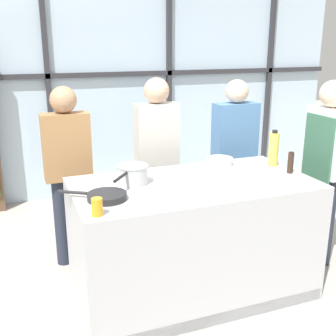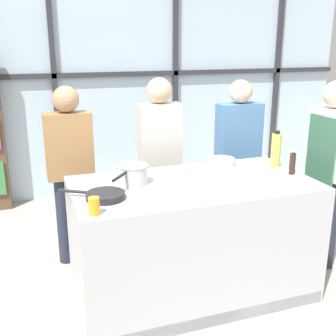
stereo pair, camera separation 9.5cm
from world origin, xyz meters
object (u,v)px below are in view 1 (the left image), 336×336
spectator_far_left (68,166)px  frying_pan (106,196)px  juice_glass_near (97,207)px  chef (325,162)px  pepper_grinder (291,162)px  white_plate (265,187)px  saucepan (133,174)px  spectator_center_left (157,153)px  oil_bottle (274,149)px  spectator_center_right (234,150)px  mixing_bowl (220,161)px

spectator_far_left → frying_pan: 0.96m
spectator_far_left → juice_glass_near: bearing=90.5°
chef → pepper_grinder: bearing=106.3°
pepper_grinder → white_plate: bearing=-147.8°
saucepan → juice_glass_near: size_ratio=3.30×
spectator_far_left → pepper_grinder: 1.85m
spectator_center_left → oil_bottle: 1.05m
chef → oil_bottle: chef is taller
spectator_center_right → pepper_grinder: (0.00, -0.89, 0.12)m
frying_pan → chef: bearing=5.7°
saucepan → mixing_bowl: saucepan is taller
spectator_center_left → saucepan: (-0.44, -0.71, 0.06)m
spectator_center_left → frying_pan: (-0.69, -0.95, 0.01)m
spectator_far_left → mixing_bowl: size_ratio=6.92×
saucepan → oil_bottle: oil_bottle is taller
white_plate → frying_pan: bearing=170.6°
spectator_center_right → frying_pan: bearing=32.3°
mixing_bowl → juice_glass_near: juice_glass_near is taller
chef → saucepan: bearing=88.4°
pepper_grinder → mixing_bowl: bearing=135.7°
oil_bottle → pepper_grinder: 0.23m
saucepan → oil_bottle: size_ratio=1.19×
spectator_center_left → mixing_bowl: 0.62m
frying_pan → spectator_far_left: bearing=97.2°
chef → mixing_bowl: size_ratio=7.12×
mixing_bowl → pepper_grinder: (0.42, -0.41, 0.06)m
spectator_center_left → frying_pan: spectator_center_left is taller
mixing_bowl → juice_glass_near: bearing=-149.2°
mixing_bowl → oil_bottle: size_ratio=0.75×
spectator_center_left → pepper_grinder: 1.21m
frying_pan → white_plate: frying_pan is taller
white_plate → pepper_grinder: bearing=32.2°
chef → frying_pan: bearing=95.7°
mixing_bowl → oil_bottle: 0.46m
saucepan → white_plate: saucepan is taller
spectator_center_left → spectator_center_right: (0.81, -0.00, -0.05)m
mixing_bowl → oil_bottle: bearing=-24.3°
frying_pan → spectator_center_right: bearing=32.3°
oil_bottle → spectator_far_left: bearing=157.6°
frying_pan → white_plate: size_ratio=1.61×
chef → spectator_center_right: 0.89m
saucepan → mixing_bowl: 0.86m
oil_bottle → pepper_grinder: (0.01, -0.22, -0.05)m
spectator_center_right → oil_bottle: spectator_center_right is taller
chef → frying_pan: size_ratio=3.82×
frying_pan → oil_bottle: size_ratio=1.40×
spectator_far_left → pepper_grinder: (1.62, -0.89, 0.11)m
white_plate → juice_glass_near: juice_glass_near is taller
spectator_center_right → mixing_bowl: (-0.42, -0.48, 0.06)m
spectator_far_left → spectator_center_right: 1.62m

